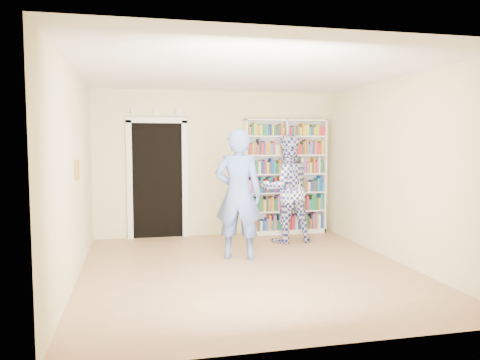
% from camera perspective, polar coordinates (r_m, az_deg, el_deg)
% --- Properties ---
extents(floor, '(5.00, 5.00, 0.00)m').
position_cam_1_polar(floor, '(6.59, 0.91, -10.86)').
color(floor, '#9F724D').
rests_on(floor, ground).
extents(ceiling, '(5.00, 5.00, 0.00)m').
position_cam_1_polar(ceiling, '(6.41, 0.94, 13.06)').
color(ceiling, white).
rests_on(ceiling, wall_back).
extents(wall_back, '(4.50, 0.00, 4.50)m').
position_cam_1_polar(wall_back, '(8.81, -2.88, 2.01)').
color(wall_back, beige).
rests_on(wall_back, floor).
extents(wall_left, '(0.00, 5.00, 5.00)m').
position_cam_1_polar(wall_left, '(6.23, -19.63, 0.58)').
color(wall_left, beige).
rests_on(wall_left, floor).
extents(wall_right, '(0.00, 5.00, 5.00)m').
position_cam_1_polar(wall_right, '(7.22, 18.56, 1.15)').
color(wall_right, beige).
rests_on(wall_right, floor).
extents(bookshelf, '(1.58, 0.30, 2.18)m').
position_cam_1_polar(bookshelf, '(8.98, 5.48, 0.45)').
color(bookshelf, white).
rests_on(bookshelf, floor).
extents(doorway, '(1.10, 0.08, 2.43)m').
position_cam_1_polar(doorway, '(8.68, -10.03, 0.77)').
color(doorway, black).
rests_on(doorway, floor).
extents(wall_art, '(0.03, 0.25, 0.25)m').
position_cam_1_polar(wall_art, '(6.42, -19.25, 1.15)').
color(wall_art, brown).
rests_on(wall_art, wall_left).
extents(man_blue, '(0.83, 0.69, 1.95)m').
position_cam_1_polar(man_blue, '(7.01, -0.21, -1.76)').
color(man_blue, '#5673C1').
rests_on(man_blue, floor).
extents(man_plaid, '(0.94, 0.75, 1.87)m').
position_cam_1_polar(man_plaid, '(8.22, 5.67, -1.10)').
color(man_plaid, navy).
rests_on(man_plaid, floor).
extents(paper_sheet, '(0.19, 0.06, 0.28)m').
position_cam_1_polar(paper_sheet, '(8.05, 6.59, -1.15)').
color(paper_sheet, white).
rests_on(paper_sheet, man_plaid).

